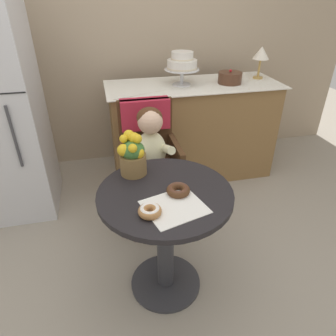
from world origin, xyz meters
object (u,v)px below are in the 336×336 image
donut_mid (150,211)px  cafe_table (165,222)px  flower_vase (132,155)px  round_layer_cake (230,78)px  donut_front (178,190)px  wicker_chair (148,144)px  seated_child (152,149)px  table_lamp (261,54)px  tiered_cake_stand (182,63)px

donut_mid → cafe_table: bearing=56.6°
cafe_table → flower_vase: bearing=121.8°
round_layer_cake → donut_mid: bearing=-124.5°
donut_front → donut_mid: same height
wicker_chair → seated_child: 0.16m
seated_child → donut_mid: (-0.14, -0.74, 0.07)m
cafe_table → wicker_chair: 0.74m
donut_mid → flower_vase: (-0.03, 0.39, 0.09)m
wicker_chair → seated_child: size_ratio=1.31×
cafe_table → round_layer_cake: bearing=55.4°
flower_vase → wicker_chair: bearing=71.7°
seated_child → table_lamp: bearing=34.0°
donut_front → donut_mid: (-0.17, -0.14, 0.00)m
tiered_cake_stand → donut_mid: bearing=-110.5°
cafe_table → wicker_chair: bearing=87.5°
tiered_cake_stand → table_lamp: bearing=4.2°
seated_child → cafe_table: bearing=-93.1°
donut_mid → tiered_cake_stand: size_ratio=0.38×
flower_vase → table_lamp: size_ratio=0.87×
tiered_cake_stand → round_layer_cake: size_ratio=1.43×
donut_front → donut_mid: 0.22m
donut_mid → table_lamp: size_ratio=0.39×
seated_child → wicker_chair: bearing=90.0°
donut_mid → round_layer_cake: bearing=55.5°
cafe_table → flower_vase: (-0.14, 0.22, 0.33)m
seated_child → table_lamp: (1.16, 0.78, 0.44)m
round_layer_cake → table_lamp: bearing=16.7°
flower_vase → tiered_cake_stand: size_ratio=0.83×
donut_front → tiered_cake_stand: tiered_cake_stand is taller
wicker_chair → flower_vase: (-0.17, -0.51, 0.20)m
wicker_chair → flower_vase: size_ratio=3.84×
cafe_table → tiered_cake_stand: tiered_cake_stand is taller
cafe_table → wicker_chair: wicker_chair is taller
wicker_chair → table_lamp: size_ratio=3.35×
cafe_table → donut_front: (0.06, -0.03, 0.24)m
tiered_cake_stand → donut_front: bearing=-105.7°
flower_vase → seated_child: bearing=64.5°
wicker_chair → seated_child: seated_child is taller
donut_mid → seated_child: bearing=79.2°
round_layer_cake → donut_front: bearing=-122.0°
seated_child → donut_front: size_ratio=5.94×
donut_mid → table_lamp: 2.04m
seated_child → tiered_cake_stand: 0.93m
flower_vase → round_layer_cake: round_layer_cake is taller
flower_vase → tiered_cake_stand: 1.25m
round_layer_cake → table_lamp: (0.33, 0.10, 0.17)m
table_lamp → wicker_chair: bearing=-151.7°
cafe_table → table_lamp: 1.91m
table_lamp → tiered_cake_stand: bearing=-175.8°
wicker_chair → flower_vase: 0.57m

